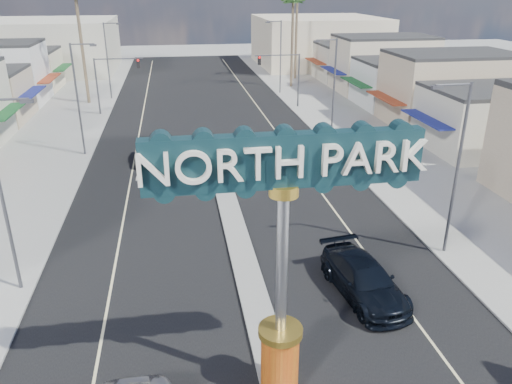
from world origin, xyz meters
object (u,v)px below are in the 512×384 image
object	(u,v)px
streetlight_r_far	(279,53)
palm_left_far	(76,0)
streetlight_r_mid	(332,86)
palm_right_mid	(293,5)
streetlight_l_mid	(79,94)
traffic_signal_left	(113,75)
streetlight_r_near	(455,163)
streetlight_l_near	(4,189)
streetlight_l_far	(109,57)
suv_right	(364,279)
car_parked_right	(312,151)
gateway_sign	(283,240)
traffic_signal_right	(283,70)
car_parked_left	(146,153)

from	to	relation	value
streetlight_r_far	palm_left_far	size ratio (longest dim) A/B	0.69
streetlight_r_mid	palm_right_mid	world-z (taller)	palm_right_mid
streetlight_l_mid	streetlight_r_far	bearing A→B (deg)	46.52
traffic_signal_left	palm_left_far	bearing A→B (deg)	122.43
traffic_signal_left	streetlight_r_near	size ratio (longest dim) A/B	0.67
streetlight_l_near	streetlight_r_mid	xyz separation A→B (m)	(20.87, 20.00, 0.00)
streetlight_l_far	suv_right	world-z (taller)	streetlight_l_far
streetlight_l_near	suv_right	size ratio (longest dim) A/B	1.57
traffic_signal_left	suv_right	xyz separation A→B (m)	(14.14, -37.00, -3.44)
streetlight_r_near	streetlight_r_mid	bearing A→B (deg)	90.00
streetlight_r_near	palm_right_mid	bearing A→B (deg)	86.81
streetlight_r_near	car_parked_right	xyz separation A→B (m)	(-2.90, 15.23, -4.18)
palm_left_far	suv_right	bearing A→B (deg)	-67.34
gateway_sign	streetlight_l_mid	distance (m)	29.91
gateway_sign	palm_right_mid	xyz separation A→B (m)	(13.00, 54.02, 4.67)
streetlight_l_near	streetlight_l_mid	bearing A→B (deg)	90.00
traffic_signal_left	car_parked_right	world-z (taller)	traffic_signal_left
traffic_signal_left	streetlight_l_mid	size ratio (longest dim) A/B	0.67
streetlight_l_mid	palm_left_far	world-z (taller)	palm_left_far
gateway_sign	car_parked_right	bearing A→B (deg)	72.04
streetlight_l_far	palm_right_mid	size ratio (longest dim) A/B	0.74
streetlight_r_mid	streetlight_r_far	bearing A→B (deg)	90.00
gateway_sign	suv_right	xyz separation A→B (m)	(4.95, 5.02, -5.10)
traffic_signal_right	palm_right_mid	xyz separation A→B (m)	(3.82, 12.01, 6.33)
streetlight_r_near	streetlight_r_mid	xyz separation A→B (m)	(0.00, 20.00, 0.00)
streetlight_l_near	streetlight_r_near	distance (m)	20.87
traffic_signal_right	streetlight_r_near	xyz separation A→B (m)	(1.25, -33.99, 0.79)
gateway_sign	streetlight_r_mid	size ratio (longest dim) A/B	1.02
streetlight_l_near	streetlight_r_far	bearing A→B (deg)	63.58
car_parked_right	car_parked_left	bearing A→B (deg)	167.08
streetlight_l_far	streetlight_r_far	size ratio (longest dim) A/B	1.00
traffic_signal_left	streetlight_l_mid	world-z (taller)	streetlight_l_mid
suv_right	streetlight_l_near	bearing A→B (deg)	161.20
palm_left_far	suv_right	distance (m)	47.81
streetlight_r_mid	suv_right	world-z (taller)	streetlight_r_mid
streetlight_l_near	palm_right_mid	size ratio (longest dim) A/B	0.74
car_parked_right	streetlight_l_near	bearing A→B (deg)	-142.66
palm_right_mid	car_parked_right	size ratio (longest dim) A/B	2.25
streetlight_l_mid	streetlight_r_far	distance (m)	30.32
streetlight_r_near	car_parked_right	world-z (taller)	streetlight_r_near
gateway_sign	traffic_signal_right	world-z (taller)	gateway_sign
traffic_signal_left	streetlight_l_far	world-z (taller)	streetlight_l_far
traffic_signal_left	car_parked_left	xyz separation A→B (m)	(3.68, -16.48, -3.53)
streetlight_r_near	streetlight_r_far	distance (m)	42.00
gateway_sign	streetlight_l_far	world-z (taller)	gateway_sign
streetlight_r_near	palm_left_far	world-z (taller)	palm_left_far
traffic_signal_left	streetlight_r_far	distance (m)	21.20
streetlight_l_mid	car_parked_right	bearing A→B (deg)	-14.88
gateway_sign	streetlight_l_mid	world-z (taller)	gateway_sign
streetlight_r_near	streetlight_r_far	size ratio (longest dim) A/B	1.00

